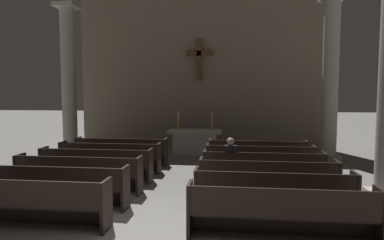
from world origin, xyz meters
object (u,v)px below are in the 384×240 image
object	(u,v)px
altar	(195,141)
candlestick_right	(212,124)
pew_right_row_3	(268,179)
candlestick_left	(178,124)
pew_left_row_2	(55,186)
column_left_second	(69,82)
pew_left_row_3	(78,174)
pew_right_row_5	(260,161)
pew_right_row_4	(263,169)
pew_right_row_2	(274,193)
column_right_second	(330,81)
pew_left_row_5	(110,157)
pew_left_row_4	(96,165)
pew_right_row_6	(257,154)
pew_left_row_1	(24,202)
pew_right_row_1	(282,213)
pew_left_row_6	(121,151)
lone_worshipper	(230,160)

from	to	relation	value
altar	candlestick_right	bearing A→B (deg)	-0.00
pew_right_row_3	candlestick_left	bearing A→B (deg)	118.14
pew_left_row_2	column_left_second	size ratio (longest dim) A/B	0.53
pew_left_row_3	pew_right_row_5	xyz separation A→B (m)	(4.73, 2.24, 0.00)
pew_right_row_4	pew_right_row_5	bearing A→B (deg)	90.00
pew_left_row_2	candlestick_left	world-z (taller)	candlestick_left
pew_right_row_2	column_left_second	size ratio (longest dim) A/B	0.53
altar	pew_left_row_3	bearing A→B (deg)	-112.43
column_right_second	pew_right_row_3	bearing A→B (deg)	-118.27
column_left_second	altar	distance (m)	5.75
pew_left_row_3	altar	world-z (taller)	altar
pew_left_row_5	candlestick_left	distance (m)	3.94
pew_left_row_3	pew_right_row_4	distance (m)	4.86
pew_left_row_5	candlestick_left	size ratio (longest dim) A/B	4.41
pew_left_row_3	pew_left_row_4	distance (m)	1.12
pew_left_row_2	altar	xyz separation A→B (m)	(2.37, 6.86, 0.06)
pew_right_row_3	pew_left_row_2	bearing A→B (deg)	-166.66
pew_left_row_4	pew_right_row_6	xyz separation A→B (m)	(4.73, 2.24, 0.00)
pew_left_row_4	pew_left_row_5	size ratio (longest dim) A/B	1.00
candlestick_right	pew_left_row_4	bearing A→B (deg)	-123.62
pew_left_row_1	pew_right_row_6	distance (m)	7.34
pew_left_row_3	candlestick_left	xyz separation A→B (m)	(1.67, 5.73, 0.77)
pew_left_row_5	column_right_second	distance (m)	8.49
pew_right_row_1	column_right_second	world-z (taller)	column_right_second
pew_left_row_1	pew_left_row_2	size ratio (longest dim) A/B	1.00
pew_left_row_1	pew_left_row_6	bearing A→B (deg)	90.00
pew_left_row_6	pew_right_row_2	world-z (taller)	same
pew_right_row_2	lone_worshipper	size ratio (longest dim) A/B	2.46
pew_left_row_1	pew_right_row_5	bearing A→B (deg)	43.49
altar	candlestick_left	xyz separation A→B (m)	(-0.70, -0.00, 0.72)
pew_right_row_1	altar	size ratio (longest dim) A/B	1.48
column_right_second	lone_worshipper	xyz separation A→B (m)	(-3.70, -4.06, -2.29)
pew_right_row_3	pew_right_row_5	size ratio (longest dim) A/B	1.00
pew_right_row_2	column_right_second	world-z (taller)	column_right_second
pew_left_row_2	pew_right_row_5	xyz separation A→B (m)	(4.73, 3.37, 0.00)
candlestick_left	pew_left_row_6	bearing A→B (deg)	-125.15
pew_left_row_2	pew_left_row_4	distance (m)	2.24
pew_left_row_6	pew_right_row_1	world-z (taller)	same
pew_left_row_2	pew_right_row_6	bearing A→B (deg)	43.49
pew_left_row_3	pew_right_row_1	bearing A→B (deg)	-25.38
pew_left_row_2	pew_right_row_1	xyz separation A→B (m)	(4.73, -1.12, 0.00)
pew_left_row_3	pew_left_row_6	distance (m)	3.37
pew_right_row_1	column_right_second	bearing A→B (deg)	69.39
pew_right_row_4	pew_right_row_6	distance (m)	2.24
pew_right_row_1	lone_worshipper	xyz separation A→B (m)	(-0.89, 3.41, 0.22)
pew_left_row_5	pew_right_row_4	distance (m)	4.86
pew_left_row_1	lone_worshipper	distance (m)	5.14
pew_left_row_5	pew_left_row_6	world-z (taller)	same
pew_left_row_5	pew_right_row_1	distance (m)	6.52
pew_left_row_6	pew_right_row_6	xyz separation A→B (m)	(4.73, 0.00, 0.00)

